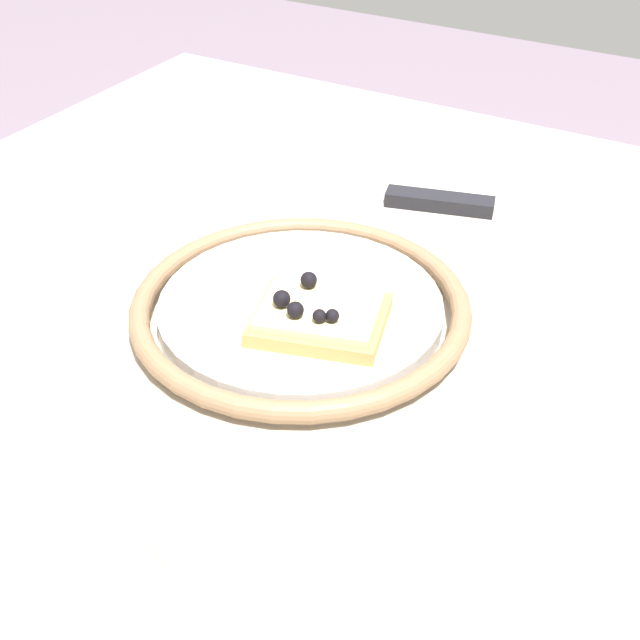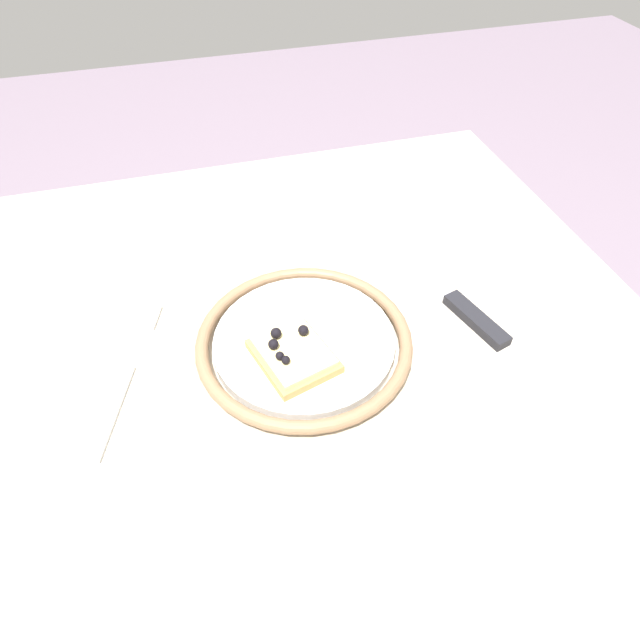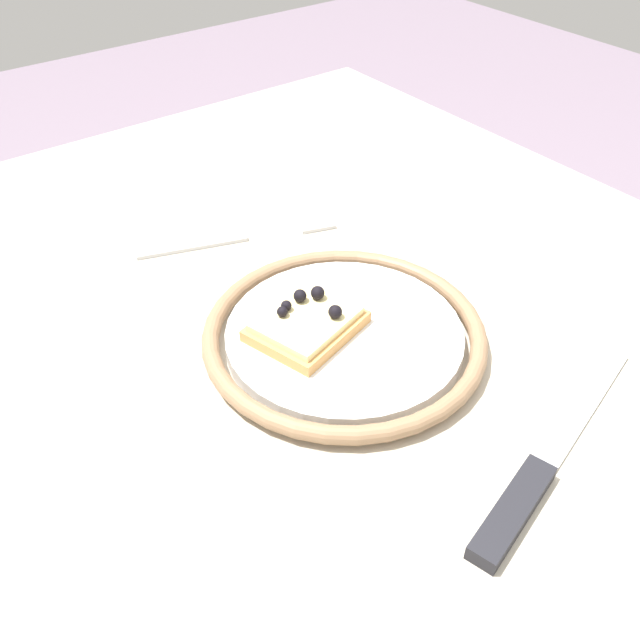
% 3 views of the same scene
% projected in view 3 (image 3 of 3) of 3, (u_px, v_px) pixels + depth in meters
% --- Properties ---
extents(dining_table, '(0.90, 0.84, 0.75)m').
position_uv_depth(dining_table, '(295.00, 408.00, 0.66)').
color(dining_table, '#BCB29E').
rests_on(dining_table, ground_plane).
extents(plate, '(0.23, 0.23, 0.02)m').
position_uv_depth(plate, '(344.00, 335.00, 0.56)').
color(plate, white).
rests_on(plate, dining_table).
extents(pizza_slice_near, '(0.09, 0.10, 0.03)m').
position_uv_depth(pizza_slice_near, '(307.00, 323.00, 0.56)').
color(pizza_slice_near, tan).
rests_on(pizza_slice_near, plate).
extents(knife, '(0.08, 0.24, 0.01)m').
position_uv_depth(knife, '(533.00, 479.00, 0.46)').
color(knife, silver).
rests_on(knife, dining_table).
extents(fork, '(0.08, 0.20, 0.00)m').
position_uv_depth(fork, '(240.00, 238.00, 0.69)').
color(fork, '#BABABA').
rests_on(fork, dining_table).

